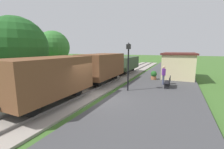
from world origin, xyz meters
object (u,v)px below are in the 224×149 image
potted_planter (154,75)px  person_waiting (164,74)px  freight_train (99,69)px  tree_trackside_mid (16,48)px  station_hut (178,65)px  bench_near_hut (168,82)px  lamp_post_near (128,58)px  tree_trackside_far (53,47)px

potted_planter → person_waiting: bearing=-60.0°
freight_train → tree_trackside_mid: size_ratio=3.30×
station_hut → bench_near_hut: 5.89m
potted_planter → tree_trackside_mid: size_ratio=0.16×
lamp_post_near → potted_planter: bearing=78.1°
bench_near_hut → tree_trackside_mid: tree_trackside_mid is taller
freight_train → station_hut: size_ratio=3.34×
bench_near_hut → potted_planter: (-1.67, 2.91, 0.00)m
potted_planter → tree_trackside_far: size_ratio=0.16×
lamp_post_near → tree_trackside_far: bearing=163.5°
tree_trackside_mid → tree_trackside_far: tree_trackside_mid is taller
potted_planter → tree_trackside_far: (-11.80, -2.15, 2.95)m
tree_trackside_mid → person_waiting: bearing=33.0°
bench_near_hut → lamp_post_near: size_ratio=0.41×
bench_near_hut → freight_train: bearing=-172.5°
station_hut → tree_trackside_mid: size_ratio=0.99×
freight_train → potted_planter: (4.50, 3.72, -0.88)m
bench_near_hut → station_hut: bearing=83.8°
bench_near_hut → tree_trackside_far: size_ratio=0.27×
person_waiting → tree_trackside_mid: (-10.14, -6.58, 2.38)m
freight_train → station_hut: 9.47m
station_hut → lamp_post_near: (-3.41, -8.18, 1.15)m
freight_train → bench_near_hut: size_ratio=12.93×
tree_trackside_mid → potted_planter: bearing=43.9°
potted_planter → lamp_post_near: 5.81m
potted_planter → bench_near_hut: bearing=-60.2°
bench_near_hut → lamp_post_near: (-2.78, -2.40, 2.08)m
freight_train → bench_near_hut: freight_train is taller
person_waiting → potted_planter: (-1.17, 2.04, -0.46)m
freight_train → person_waiting: bearing=16.5°
bench_near_hut → person_waiting: bearing=119.4°
potted_planter → lamp_post_near: bearing=-101.9°
station_hut → potted_planter: bearing=-128.6°
bench_near_hut → lamp_post_near: lamp_post_near is taller
tree_trackside_far → bench_near_hut: bearing=-3.2°
station_hut → potted_planter: 3.80m
lamp_post_near → tree_trackside_far: 11.17m
lamp_post_near → bench_near_hut: bearing=40.8°
person_waiting → potted_planter: person_waiting is taller
lamp_post_near → station_hut: bearing=67.4°
person_waiting → tree_trackside_mid: size_ratio=0.29×
lamp_post_near → tree_trackside_mid: 8.55m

